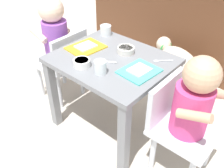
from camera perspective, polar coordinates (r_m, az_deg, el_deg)
The scene contains 14 objects.
ground_plane at distance 1.60m, azimuth -0.00°, elevation -8.83°, with size 7.00×7.00×0.00m, color beige.
kitchen_cabinet_back at distance 2.08m, azimuth 19.06°, elevation 16.79°, with size 1.79×0.39×1.01m, color #56331E.
dining_table at distance 1.36m, azimuth -0.00°, elevation 2.57°, with size 0.58×0.49×0.47m.
seated_child_left at distance 1.63m, azimuth -12.32°, elevation 9.74°, with size 0.28×0.28×0.69m.
seated_child_right at distance 1.14m, azimuth 17.03°, elevation -4.61°, with size 0.28×0.28×0.65m.
dog at distance 1.85m, azimuth 14.52°, elevation 4.85°, with size 0.46×0.33×0.31m.
food_tray_left at distance 1.41m, azimuth -5.89°, elevation 8.21°, with size 0.17×0.20×0.02m.
food_tray_right at distance 1.21m, azimuth 6.14°, elevation 2.94°, with size 0.16×0.19×0.02m.
water_cup_left at distance 1.55m, azimuth -1.42°, elevation 11.84°, with size 0.07×0.07×0.06m.
water_cup_right at distance 1.18m, azimuth -2.62°, elevation 3.62°, with size 0.06×0.06×0.06m.
cereal_bowl_right_side at distance 1.25m, azimuth -6.79°, elevation 4.76°, with size 0.08×0.08×0.04m.
veggie_bowl_near at distance 1.36m, azimuth 3.12°, elevation 7.66°, with size 0.09×0.09×0.03m.
spoon_by_left_tray at distance 1.31m, azimuth 10.94°, elevation 5.13°, with size 0.08×0.08×0.01m.
spoon_by_right_tray at distance 1.28m, azimuth -0.69°, elevation 4.98°, with size 0.09×0.07×0.01m.
Camera 1 is at (0.75, -0.85, 1.12)m, focal length 40.82 mm.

